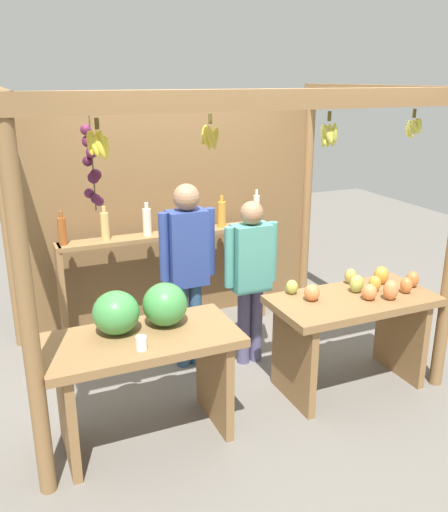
# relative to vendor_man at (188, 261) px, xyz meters

# --- Properties ---
(ground_plane) EXTENTS (12.00, 12.00, 0.00)m
(ground_plane) POSITION_rel_vendor_man_xyz_m (0.21, -0.06, -0.96)
(ground_plane) COLOR slate
(ground_plane) RESTS_ON ground
(market_stall) EXTENTS (3.19, 2.20, 2.34)m
(market_stall) POSITION_rel_vendor_man_xyz_m (0.20, 0.41, 0.42)
(market_stall) COLOR olive
(market_stall) RESTS_ON ground
(fruit_counter_left) EXTENTS (1.29, 0.65, 1.08)m
(fruit_counter_left) POSITION_rel_vendor_man_xyz_m (-0.62, -0.81, -0.27)
(fruit_counter_left) COLOR olive
(fruit_counter_left) RESTS_ON ground
(fruit_counter_right) EXTENTS (1.29, 0.64, 0.94)m
(fruit_counter_right) POSITION_rel_vendor_man_xyz_m (1.07, -0.84, -0.36)
(fruit_counter_right) COLOR olive
(fruit_counter_right) RESTS_ON ground
(bottle_shelf_unit) EXTENTS (2.05, 0.22, 1.34)m
(bottle_shelf_unit) POSITION_rel_vendor_man_xyz_m (0.05, 0.72, -0.16)
(bottle_shelf_unit) COLOR olive
(bottle_shelf_unit) RESTS_ON ground
(vendor_man) EXTENTS (0.48, 0.22, 1.60)m
(vendor_man) POSITION_rel_vendor_man_xyz_m (0.00, 0.00, 0.00)
(vendor_man) COLOR #315378
(vendor_man) RESTS_ON ground
(vendor_woman) EXTENTS (0.48, 0.20, 1.45)m
(vendor_woman) POSITION_rel_vendor_man_xyz_m (0.50, -0.16, -0.10)
(vendor_woman) COLOR #575179
(vendor_woman) RESTS_ON ground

